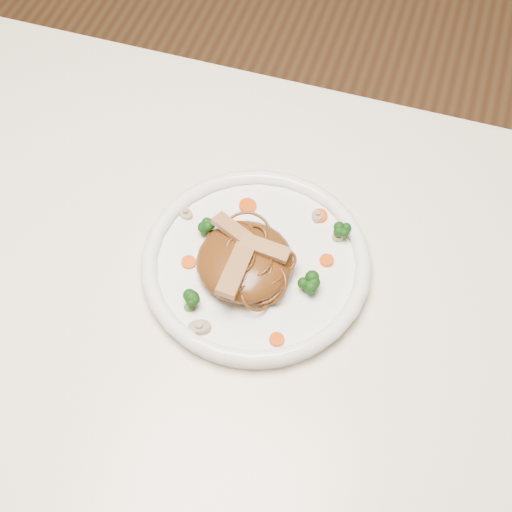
% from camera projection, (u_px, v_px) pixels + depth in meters
% --- Properties ---
extents(ground, '(4.00, 4.00, 0.00)m').
position_uv_depth(ground, '(205.00, 470.00, 1.51)').
color(ground, brown).
rests_on(ground, ground).
extents(table, '(1.20, 0.80, 0.75)m').
position_uv_depth(table, '(177.00, 328.00, 0.97)').
color(table, '#F0E5CB').
rests_on(table, ground).
extents(plate, '(0.36, 0.36, 0.02)m').
position_uv_depth(plate, '(256.00, 266.00, 0.90)').
color(plate, white).
rests_on(plate, table).
extents(noodle_mound, '(0.15, 0.15, 0.04)m').
position_uv_depth(noodle_mound, '(245.00, 261.00, 0.87)').
color(noodle_mound, '#603112').
rests_on(noodle_mound, plate).
extents(chicken_a, '(0.06, 0.02, 0.01)m').
position_uv_depth(chicken_a, '(265.00, 248.00, 0.85)').
color(chicken_a, '#B08053').
rests_on(chicken_a, noodle_mound).
extents(chicken_b, '(0.06, 0.04, 0.01)m').
position_uv_depth(chicken_b, '(233.00, 230.00, 0.87)').
color(chicken_b, '#B08053').
rests_on(chicken_b, noodle_mound).
extents(chicken_c, '(0.03, 0.07, 0.01)m').
position_uv_depth(chicken_c, '(235.00, 270.00, 0.83)').
color(chicken_c, '#B08053').
rests_on(chicken_c, noodle_mound).
extents(broccoli_0, '(0.02, 0.02, 0.03)m').
position_uv_depth(broccoli_0, '(341.00, 231.00, 0.90)').
color(broccoli_0, '#12460E').
rests_on(broccoli_0, plate).
extents(broccoli_1, '(0.04, 0.04, 0.03)m').
position_uv_depth(broccoli_1, '(206.00, 226.00, 0.90)').
color(broccoli_1, '#12460E').
rests_on(broccoli_1, plate).
extents(broccoli_2, '(0.03, 0.03, 0.03)m').
position_uv_depth(broccoli_2, '(188.00, 300.00, 0.84)').
color(broccoli_2, '#12460E').
rests_on(broccoli_2, plate).
extents(broccoli_3, '(0.03, 0.03, 0.03)m').
position_uv_depth(broccoli_3, '(310.00, 282.00, 0.85)').
color(broccoli_3, '#12460E').
rests_on(broccoli_3, plate).
extents(carrot_0, '(0.02, 0.02, 0.00)m').
position_uv_depth(carrot_0, '(320.00, 216.00, 0.92)').
color(carrot_0, '#EF5A08').
rests_on(carrot_0, plate).
extents(carrot_1, '(0.02, 0.02, 0.00)m').
position_uv_depth(carrot_1, '(189.00, 262.00, 0.89)').
color(carrot_1, '#EF5A08').
rests_on(carrot_1, plate).
extents(carrot_2, '(0.02, 0.02, 0.00)m').
position_uv_depth(carrot_2, '(327.00, 260.00, 0.89)').
color(carrot_2, '#EF5A08').
rests_on(carrot_2, plate).
extents(carrot_3, '(0.03, 0.03, 0.00)m').
position_uv_depth(carrot_3, '(248.00, 206.00, 0.93)').
color(carrot_3, '#EF5A08').
rests_on(carrot_3, plate).
extents(carrot_4, '(0.02, 0.02, 0.00)m').
position_uv_depth(carrot_4, '(277.00, 339.00, 0.83)').
color(carrot_4, '#EF5A08').
rests_on(carrot_4, plate).
extents(mushroom_0, '(0.03, 0.03, 0.01)m').
position_uv_depth(mushroom_0, '(200.00, 327.00, 0.84)').
color(mushroom_0, beige).
rests_on(mushroom_0, plate).
extents(mushroom_1, '(0.03, 0.03, 0.01)m').
position_uv_depth(mushroom_1, '(339.00, 235.00, 0.91)').
color(mushroom_1, beige).
rests_on(mushroom_1, plate).
extents(mushroom_2, '(0.03, 0.03, 0.01)m').
position_uv_depth(mushroom_2, '(186.00, 214.00, 0.93)').
color(mushroom_2, beige).
rests_on(mushroom_2, plate).
extents(mushroom_3, '(0.02, 0.02, 0.01)m').
position_uv_depth(mushroom_3, '(318.00, 216.00, 0.92)').
color(mushroom_3, beige).
rests_on(mushroom_3, plate).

